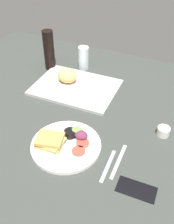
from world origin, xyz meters
The scene contains 10 objects.
ground_plane centered at (0.00, 0.00, -1.50)cm, with size 190.00×150.00×3.00cm, color #383D38.
serving_tray centered at (-14.57, 23.37, 0.80)cm, with size 45.00×33.00×1.60cm, color #B2B2AD.
bread_plate_near centered at (-19.37, 23.51, 4.68)cm, with size 21.60×21.60×8.84cm.
plate_with_salad centered at (1.23, -17.18, 1.65)cm, with size 29.87×29.87×5.40cm.
drinking_glass centered at (-20.50, 45.58, 6.97)cm, with size 6.35×6.35×13.95cm, color silver.
soda_bottle centered at (-39.22, 37.06, 11.95)cm, with size 6.40×6.40×23.90cm, color black.
espresso_cup centered at (37.42, 7.50, 2.00)cm, with size 5.60×5.60×4.00cm, color silver.
fork centered at (21.88, -19.58, 0.25)cm, with size 17.00×1.40×0.50cm, color #B7B7BC.
knife centered at (24.88, -15.58, 0.25)cm, with size 19.00×1.40×0.50cm, color #B7B7BC.
cell_phone centered at (35.26, -25.27, 0.40)cm, with size 14.40×7.20×0.80cm, color black.
Camera 1 is at (42.95, -83.55, 82.58)cm, focal length 42.14 mm.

